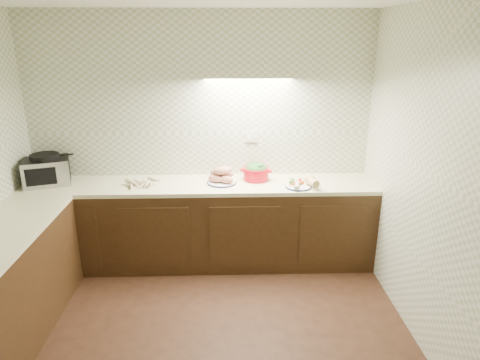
{
  "coord_description": "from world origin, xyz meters",
  "views": [
    {
      "loc": [
        0.28,
        -2.66,
        2.36
      ],
      "look_at": [
        0.41,
        1.25,
        1.02
      ],
      "focal_mm": 32.0,
      "sensor_mm": 36.0,
      "label": 1
    }
  ],
  "objects_px": {
    "parsnip_pile": "(143,183)",
    "dutch_oven": "(256,172)",
    "veg_plate": "(304,182)",
    "onion_bowl": "(218,175)",
    "sweet_potato_plate": "(222,176)",
    "toaster_oven": "(46,170)"
  },
  "relations": [
    {
      "from": "veg_plate",
      "to": "sweet_potato_plate",
      "type": "bearing_deg",
      "value": 170.76
    },
    {
      "from": "parsnip_pile",
      "to": "veg_plate",
      "type": "distance_m",
      "value": 1.63
    },
    {
      "from": "parsnip_pile",
      "to": "onion_bowl",
      "type": "height_order",
      "value": "onion_bowl"
    },
    {
      "from": "veg_plate",
      "to": "onion_bowl",
      "type": "bearing_deg",
      "value": 164.16
    },
    {
      "from": "onion_bowl",
      "to": "veg_plate",
      "type": "relative_size",
      "value": 0.52
    },
    {
      "from": "dutch_oven",
      "to": "veg_plate",
      "type": "relative_size",
      "value": 1.03
    },
    {
      "from": "toaster_oven",
      "to": "sweet_potato_plate",
      "type": "distance_m",
      "value": 1.79
    },
    {
      "from": "sweet_potato_plate",
      "to": "onion_bowl",
      "type": "relative_size",
      "value": 1.85
    },
    {
      "from": "toaster_oven",
      "to": "veg_plate",
      "type": "distance_m",
      "value": 2.62
    },
    {
      "from": "parsnip_pile",
      "to": "onion_bowl",
      "type": "distance_m",
      "value": 0.78
    },
    {
      "from": "parsnip_pile",
      "to": "veg_plate",
      "type": "relative_size",
      "value": 1.13
    },
    {
      "from": "dutch_oven",
      "to": "veg_plate",
      "type": "xyz_separation_m",
      "value": [
        0.47,
        -0.22,
        -0.05
      ]
    },
    {
      "from": "veg_plate",
      "to": "toaster_oven",
      "type": "bearing_deg",
      "value": 176.26
    },
    {
      "from": "toaster_oven",
      "to": "parsnip_pile",
      "type": "distance_m",
      "value": 1.0
    },
    {
      "from": "parsnip_pile",
      "to": "sweet_potato_plate",
      "type": "distance_m",
      "value": 0.81
    },
    {
      "from": "parsnip_pile",
      "to": "dutch_oven",
      "type": "xyz_separation_m",
      "value": [
        1.16,
        0.14,
        0.06
      ]
    },
    {
      "from": "parsnip_pile",
      "to": "veg_plate",
      "type": "bearing_deg",
      "value": -3.06
    },
    {
      "from": "onion_bowl",
      "to": "veg_plate",
      "type": "xyz_separation_m",
      "value": [
        0.87,
        -0.25,
        -0.0
      ]
    },
    {
      "from": "onion_bowl",
      "to": "parsnip_pile",
      "type": "bearing_deg",
      "value": -168.23
    },
    {
      "from": "toaster_oven",
      "to": "onion_bowl",
      "type": "bearing_deg",
      "value": -15.82
    },
    {
      "from": "toaster_oven",
      "to": "onion_bowl",
      "type": "relative_size",
      "value": 3.11
    },
    {
      "from": "parsnip_pile",
      "to": "veg_plate",
      "type": "height_order",
      "value": "veg_plate"
    }
  ]
}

